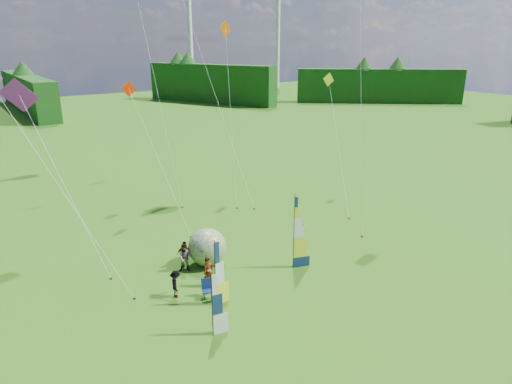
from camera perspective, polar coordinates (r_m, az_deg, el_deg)
ground at (r=27.30m, az=6.70°, el=-12.86°), size 220.00×220.00×0.00m
treeline_ring at (r=25.45m, az=7.03°, el=-5.16°), size 210.00×210.00×8.00m
turbine_left at (r=141.22m, az=2.74°, el=18.90°), size 8.00×1.20×30.00m
turbine_right at (r=133.80m, az=-8.23°, el=18.76°), size 8.00×1.20×30.00m
feather_banner_main at (r=29.22m, az=4.75°, el=-5.18°), size 1.29×0.51×4.89m
side_banner_left at (r=25.48m, az=-5.12°, el=-10.25°), size 1.07×0.11×3.86m
side_banner_far at (r=23.24m, az=-5.50°, el=-13.98°), size 1.01×0.28×3.43m
bol_inflatable at (r=30.23m, az=-6.12°, el=-6.86°), size 3.20×3.20×2.51m
spectator_a at (r=27.83m, az=-5.95°, el=-9.94°), size 0.72×0.50×1.89m
spectator_b at (r=29.70m, az=-8.82°, el=-8.12°), size 1.02×0.87×1.90m
spectator_c at (r=27.12m, az=-10.01°, el=-11.27°), size 0.74×1.13×1.64m
spectator_d at (r=30.22m, az=-8.86°, el=-7.72°), size 1.11×0.99×1.81m
camp_chair at (r=26.86m, az=-6.08°, el=-11.99°), size 0.83×0.83×1.14m
kite_whale at (r=42.69m, az=-5.32°, el=13.53°), size 8.21×15.98×20.96m
kite_rainbow_delta at (r=31.52m, az=-23.12°, el=2.58°), size 8.12×13.10×12.60m
kite_parafoil at (r=35.62m, az=13.12°, el=11.62°), size 7.85×9.46×20.31m
small_kite_red at (r=36.45m, az=-12.13°, el=4.77°), size 5.65×11.07×11.48m
small_kite_orange at (r=41.89m, az=-3.17°, el=10.35°), size 9.19×11.07×16.41m
small_kite_yellow at (r=41.59m, az=10.26°, el=6.67°), size 7.31×10.75×11.62m
small_kite_pink at (r=27.49m, az=-23.25°, el=1.47°), size 8.34×9.88×13.62m
small_kite_green at (r=43.48m, az=-12.61°, el=14.34°), size 5.18×13.00×22.58m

